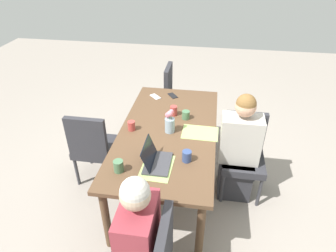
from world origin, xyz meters
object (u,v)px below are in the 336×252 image
coffee_mug_far_left (174,111)px  coffee_mug_near_left (186,115)px  chair_near_right_near (93,145)px  coffee_mug_centre_left (131,126)px  chair_head_left_left_far (176,93)px  chair_far_left_near (243,151)px  coffee_mug_near_right (119,166)px  person_far_left_near (238,153)px  laptop_head_right_left_mid (155,160)px  dining_table (168,136)px  person_head_right_left_mid (140,249)px  phone_black (173,96)px  flower_vase (170,122)px  coffee_mug_centre_right (187,156)px  phone_silver (155,97)px

coffee_mug_far_left → coffee_mug_near_left: bearing=67.2°
chair_near_right_near → coffee_mug_centre_left: 0.53m
chair_head_left_left_far → coffee_mug_near_left: chair_head_left_left_far is taller
chair_far_left_near → coffee_mug_near_right: 1.38m
person_far_left_near → coffee_mug_centre_left: person_far_left_near is taller
laptop_head_right_left_mid → coffee_mug_near_right: bearing=-64.8°
chair_far_left_near → laptop_head_right_left_mid: (0.63, -0.82, 0.28)m
dining_table → chair_head_left_left_far: (-1.31, -0.08, -0.16)m
coffee_mug_near_right → coffee_mug_far_left: 1.04m
person_head_right_left_mid → phone_black: 2.01m
chair_near_right_near → chair_far_left_near: bearing=94.9°
person_head_right_left_mid → person_far_left_near: bearing=149.1°
person_head_right_left_mid → flower_vase: bearing=178.4°
person_far_left_near → coffee_mug_far_left: (-0.30, -0.72, 0.26)m
coffee_mug_centre_right → phone_black: coffee_mug_centre_right is taller
chair_near_right_near → phone_silver: 0.97m
phone_black → chair_far_left_near: bearing=15.3°
chair_head_left_left_far → laptop_head_right_left_mid: bearing=1.7°
person_head_right_left_mid → flower_vase: 1.25m
chair_head_left_left_far → chair_near_right_near: 1.55m
dining_table → person_far_left_near: 0.74m
dining_table → coffee_mug_far_left: bearing=177.3°
person_far_left_near → coffee_mug_far_left: size_ratio=11.23×
coffee_mug_near_right → coffee_mug_centre_left: 0.63m
laptop_head_right_left_mid → coffee_mug_near_left: bearing=167.1°
coffee_mug_near_right → coffee_mug_centre_right: bearing=112.1°
coffee_mug_far_left → person_far_left_near: bearing=67.2°
coffee_mug_near_left → chair_near_right_near: bearing=-72.5°
chair_far_left_near → laptop_head_right_left_mid: laptop_head_right_left_mid is taller
person_far_left_near → chair_near_right_near: bearing=-87.6°
person_head_right_left_mid → coffee_mug_near_right: 0.68m
laptop_head_right_left_mid → dining_table: bearing=177.0°
chair_far_left_near → chair_head_left_left_far: bearing=-144.3°
coffee_mug_far_left → coffee_mug_near_right: bearing=-18.4°
laptop_head_right_left_mid → coffee_mug_centre_right: laptop_head_right_left_mid is taller
chair_near_right_near → coffee_mug_far_left: (-0.37, 0.83, 0.29)m
person_far_left_near → flower_vase: person_far_left_near is taller
coffee_mug_near_left → chair_far_left_near: bearing=75.2°
coffee_mug_centre_left → phone_black: coffee_mug_centre_left is taller
coffee_mug_near_left → coffee_mug_centre_right: size_ratio=0.90×
chair_near_right_near → coffee_mug_centre_left: chair_near_right_near is taller
coffee_mug_centre_left → coffee_mug_far_left: coffee_mug_far_left is taller
person_head_right_left_mid → coffee_mug_near_left: bearing=173.6°
coffee_mug_near_left → coffee_mug_near_right: (0.93, -0.47, 0.01)m
chair_head_left_left_far → flower_vase: size_ratio=3.54×
person_head_right_left_mid → phone_black: person_head_right_left_mid is taller
person_head_right_left_mid → coffee_mug_centre_right: person_head_right_left_mid is taller
laptop_head_right_left_mid → coffee_mug_centre_right: bearing=108.5°
coffee_mug_centre_left → phone_silver: (-0.75, 0.10, -0.05)m
chair_far_left_near → flower_vase: 0.85m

